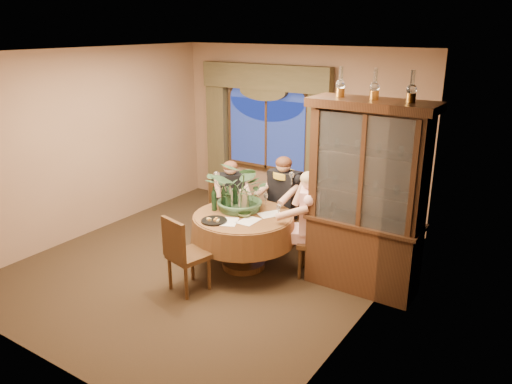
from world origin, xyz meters
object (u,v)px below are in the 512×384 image
Objects in this scene: chair_front_left at (189,254)px; person_scarf at (284,202)px; wine_bottle_2 at (214,199)px; dining_table at (243,241)px; centerpiece_plant at (243,167)px; oil_lamp_center at (375,84)px; stoneware_vase at (243,200)px; chair_right at (315,241)px; wine_bottle_4 at (224,198)px; chair_back at (226,209)px; olive_bowl at (244,215)px; wine_bottle_5 at (224,196)px; china_cabinet at (366,199)px; wine_bottle_0 at (230,198)px; person_back at (231,201)px; wine_bottle_3 at (228,202)px; chair_back_right at (287,213)px; oil_lamp_left at (341,82)px; person_pink at (310,223)px; oil_lamp_right at (412,86)px; wine_bottle_1 at (235,196)px.

chair_front_left is 0.70× the size of person_scarf.
person_scarf is 4.14× the size of wine_bottle_2.
centerpiece_plant is at bearing 124.58° from dining_table.
oil_lamp_center reaches higher than stoneware_vase.
chair_right is at bearing 60.66° from chair_front_left.
centerpiece_plant is 0.50m from wine_bottle_4.
chair_back is 0.94× the size of centerpiece_plant.
person_scarf is 4.14× the size of wine_bottle_4.
chair_front_left reaches higher than olive_bowl.
dining_table is 0.67m from wine_bottle_5.
wine_bottle_5 is at bearing -172.55° from china_cabinet.
oil_lamp_center is 2.40m from wine_bottle_0.
centerpiece_plant is 0.47m from wine_bottle_0.
stoneware_vase is at bearing 79.54° from chair_right.
chair_front_left is 1.56m from person_back.
wine_bottle_3 is (-0.28, -0.96, 0.23)m from person_scarf.
wine_bottle_5 is (-0.48, -0.89, 0.44)m from chair_back_right.
wine_bottle_3 is at bearing -61.38° from wine_bottle_0.
person_back is at bearing 136.49° from olive_bowl.
chair_front_left is (-1.33, -1.21, -2.01)m from oil_lamp_left.
person_back is at bearing 136.50° from dining_table.
person_pink reaches higher than wine_bottle_5.
oil_lamp_left is 2.24m from wine_bottle_2.
wine_bottle_0 is at bearing 106.86° from chair_front_left.
wine_bottle_0 is (-0.16, -0.08, 0.03)m from stoneware_vase.
chair_front_left is 1.59m from person_pink.
oil_lamp_center is 2.89m from person_back.
person_back reaches higher than wine_bottle_4.
wine_bottle_5 is (-1.91, -0.25, -0.25)m from china_cabinet.
oil_lamp_left is 2.06m from olive_bowl.
wine_bottle_2 is at bearing 69.78° from chair_back_right.
person_back is 0.81m from person_scarf.
oil_lamp_center is 2.11m from chair_right.
chair_front_left is at bearing 86.80° from person_scarf.
china_cabinet reaches higher than wine_bottle_3.
chair_back is 1.01m from wine_bottle_3.
chair_back_right is at bearing 94.17° from chair_front_left.
olive_bowl is at bearing -168.33° from oil_lamp_right.
oil_lamp_center is at bearing 12.08° from wine_bottle_2.
centerpiece_plant is at bearing 36.48° from wine_bottle_2.
stoneware_vase is at bearing 36.71° from wine_bottle_2.
chair_right is at bearing 10.27° from wine_bottle_5.
wine_bottle_0 is at bearing 81.47° from chair_back.
centerpiece_plant is 3.09× the size of wine_bottle_0.
oil_lamp_center is at bearing 166.88° from person_scarf.
wine_bottle_1 is 1.00× the size of wine_bottle_2.
oil_lamp_right reaches higher than china_cabinet.
stoneware_vase is at bearing -174.85° from oil_lamp_right.
wine_bottle_5 reaches higher than dining_table.
wine_bottle_2 is 1.00× the size of wine_bottle_3.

